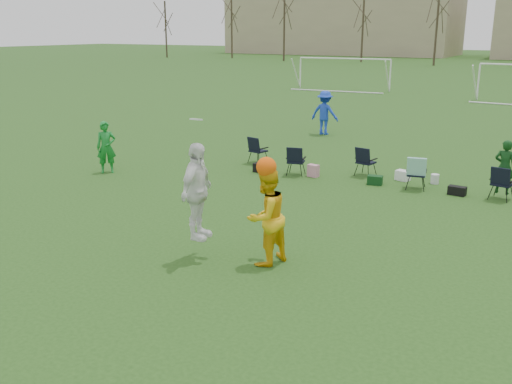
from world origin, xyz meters
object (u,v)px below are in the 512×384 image
Objects in this scene: fielder_green_near at (106,147)px; fielder_blue at (325,113)px; goal_left at (344,65)px; center_contest at (236,205)px.

fielder_blue reaches higher than fielder_green_near.
fielder_green_near is at bearing -88.90° from goal_left.
fielder_green_near is 29.60m from goal_left.
fielder_green_near is 8.90m from center_contest.
fielder_green_near is 0.58× the size of center_contest.
goal_left is at bearing -70.32° from fielder_blue.
goal_left is (-6.60, 19.15, 0.93)m from fielder_blue.
center_contest is 35.47m from goal_left.
fielder_green_near is 10.83m from fielder_blue.
fielder_blue is at bearing 106.49° from center_contest.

